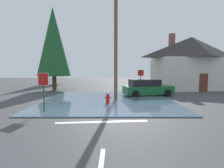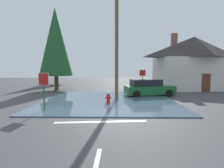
{
  "view_description": "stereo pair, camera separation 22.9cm",
  "coord_description": "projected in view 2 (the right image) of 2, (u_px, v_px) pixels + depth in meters",
  "views": [
    {
      "loc": [
        0.14,
        -10.21,
        2.62
      ],
      "look_at": [
        0.08,
        4.62,
        1.35
      ],
      "focal_mm": 30.41,
      "sensor_mm": 36.0,
      "label": 1
    },
    {
      "loc": [
        0.37,
        -10.21,
        2.62
      ],
      "look_at": [
        0.08,
        4.62,
        1.35
      ],
      "focal_mm": 30.41,
      "sensor_mm": 36.0,
      "label": 2
    }
  ],
  "objects": [
    {
      "name": "stop_sign_far",
      "position": [
        142.0,
        76.0,
        20.85
      ],
      "size": [
        0.67,
        0.08,
        2.4
      ],
      "color": "#1E4C28",
      "rests_on": "ground"
    },
    {
      "name": "lane_stop_bar",
      "position": [
        101.0,
        122.0,
        9.21
      ],
      "size": [
        4.49,
        0.71,
        0.01
      ],
      "primitive_type": "cube",
      "rotation": [
        0.0,
        0.0,
        0.09
      ],
      "color": "silver",
      "rests_on": "ground"
    },
    {
      "name": "pine_tree_tall_left",
      "position": [
        55.0,
        42.0,
        21.77
      ],
      "size": [
        3.79,
        3.79,
        9.49
      ],
      "color": "#4C3823",
      "rests_on": "ground"
    },
    {
      "name": "stop_sign_near",
      "position": [
        44.0,
        84.0,
        11.21
      ],
      "size": [
        0.71,
        0.26,
        2.33
      ],
      "color": "#1E4C28",
      "rests_on": "ground"
    },
    {
      "name": "house",
      "position": [
        193.0,
        62.0,
        22.96
      ],
      "size": [
        9.88,
        6.91,
        6.85
      ],
      "color": "beige",
      "rests_on": "ground"
    },
    {
      "name": "fire_hydrant",
      "position": [
        108.0,
        98.0,
        13.74
      ],
      "size": [
        0.48,
        0.41,
        0.96
      ],
      "color": "red",
      "rests_on": "ground"
    },
    {
      "name": "utility_pole",
      "position": [
        117.0,
        41.0,
        15.02
      ],
      "size": [
        1.6,
        0.28,
        9.13
      ],
      "color": "brown",
      "rests_on": "ground"
    },
    {
      "name": "parked_car",
      "position": [
        148.0,
        88.0,
        17.79
      ],
      "size": [
        4.8,
        2.74,
        1.54
      ],
      "color": "#195B2D",
      "rests_on": "ground"
    },
    {
      "name": "ground_plane",
      "position": [
        109.0,
        117.0,
        10.4
      ],
      "size": [
        80.0,
        80.0,
        0.1
      ],
      "primitive_type": "cube",
      "color": "#424244"
    },
    {
      "name": "pine_tree_mid_left",
      "position": [
        56.0,
        53.0,
        29.81
      ],
      "size": [
        3.34,
        3.34,
        8.34
      ],
      "color": "#4C3823",
      "rests_on": "ground"
    },
    {
      "name": "flood_puddle",
      "position": [
        109.0,
        100.0,
        15.14
      ],
      "size": [
        10.14,
        10.52,
        0.07
      ],
      "primitive_type": "cube",
      "color": "#4C6075",
      "rests_on": "ground"
    }
  ]
}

